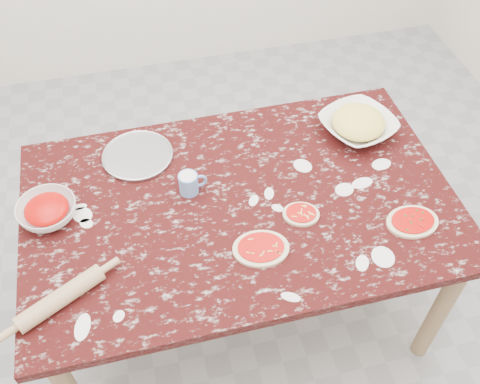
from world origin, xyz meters
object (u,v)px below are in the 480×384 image
(worktable, at_px, (240,215))
(pizza_tray, at_px, (138,156))
(cheese_bowl, at_px, (358,126))
(rolling_pin, at_px, (61,298))
(sauce_bowl, at_px, (47,211))
(flour_mug, at_px, (189,183))

(worktable, relative_size, pizza_tray, 5.78)
(cheese_bowl, relative_size, rolling_pin, 0.98)
(sauce_bowl, distance_m, rolling_pin, 0.37)
(worktable, relative_size, sauce_bowl, 7.56)
(worktable, distance_m, sauce_bowl, 0.71)
(sauce_bowl, bearing_deg, pizza_tray, 33.75)
(rolling_pin, bearing_deg, sauce_bowl, 95.45)
(worktable, relative_size, flour_mug, 14.62)
(worktable, xyz_separation_m, sauce_bowl, (-0.69, 0.09, 0.12))
(sauce_bowl, xyz_separation_m, rolling_pin, (0.04, -0.37, -0.00))
(pizza_tray, bearing_deg, worktable, -43.30)
(cheese_bowl, relative_size, flour_mug, 2.65)
(worktable, height_order, flour_mug, flour_mug)
(pizza_tray, height_order, rolling_pin, rolling_pin)
(worktable, relative_size, cheese_bowl, 5.51)
(sauce_bowl, xyz_separation_m, cheese_bowl, (1.25, 0.16, 0.00))
(pizza_tray, height_order, flour_mug, flour_mug)
(cheese_bowl, height_order, flour_mug, flour_mug)
(sauce_bowl, bearing_deg, cheese_bowl, 7.25)
(pizza_tray, relative_size, rolling_pin, 0.93)
(flour_mug, bearing_deg, pizza_tray, 126.67)
(flour_mug, relative_size, rolling_pin, 0.37)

